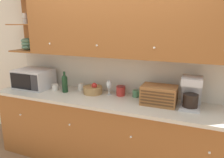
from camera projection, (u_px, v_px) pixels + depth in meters
name	position (u px, v px, depth m)	size (l,w,h in m)	color
ground_plane	(118.00, 151.00, 3.32)	(24.00, 24.00, 0.00)	#896647
wall_back	(119.00, 67.00, 3.03)	(5.62, 0.06, 2.60)	silver
counter_unit	(109.00, 132.00, 2.92)	(3.24, 0.67, 0.94)	#935628
backsplash_panel	(118.00, 74.00, 3.02)	(3.22, 0.01, 0.53)	beige
upper_cabinets	(126.00, 23.00, 2.64)	(3.22, 0.38, 0.82)	#935628
microwave	(34.00, 79.00, 3.26)	(0.52, 0.41, 0.28)	silver
mug_blue_second	(55.00, 87.00, 3.17)	(0.11, 0.09, 0.09)	silver
wine_bottle	(65.00, 83.00, 3.05)	(0.08, 0.08, 0.30)	#19381E
mug	(81.00, 87.00, 3.16)	(0.09, 0.08, 0.10)	silver
fruit_basket	(93.00, 90.00, 3.00)	(0.26, 0.26, 0.16)	#A87F4C
wine_glass	(109.00, 85.00, 2.93)	(0.08, 0.08, 0.20)	silver
storage_canister	(121.00, 91.00, 2.91)	(0.12, 0.12, 0.13)	#B22D28
mug_patterned_third	(136.00, 94.00, 2.86)	(0.10, 0.09, 0.09)	#4C845B
bread_box	(159.00, 95.00, 2.58)	(0.41, 0.27, 0.23)	#996033
coffee_maker	(191.00, 92.00, 2.45)	(0.22, 0.26, 0.37)	#B7B7BC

